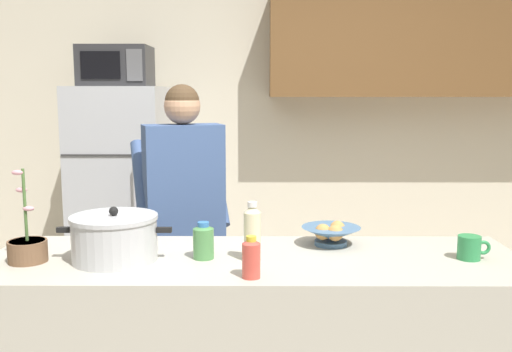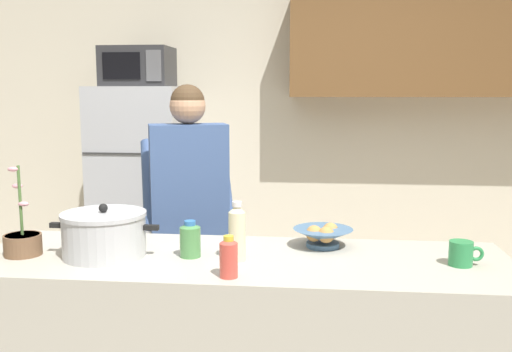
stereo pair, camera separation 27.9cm
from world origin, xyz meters
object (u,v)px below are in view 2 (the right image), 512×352
at_px(person_near_pot, 189,199).
at_px(bread_bowl, 323,236).
at_px(coffee_mug, 462,253).
at_px(microwave, 138,67).
at_px(bottle_near_edge, 229,257).
at_px(cooking_pot, 104,234).
at_px(bottle_far_corner, 190,239).
at_px(potted_orchid, 23,241).
at_px(refrigerator, 143,197).
at_px(bottle_mid_counter, 237,232).

distance_m(person_near_pot, bread_bowl, 0.92).
xyz_separation_m(person_near_pot, coffee_mug, (1.24, -0.79, -0.04)).
xyz_separation_m(microwave, bread_bowl, (1.31, -1.64, -0.79)).
height_order(person_near_pot, bottle_near_edge, person_near_pot).
bearing_deg(coffee_mug, person_near_pot, 147.51).
bearing_deg(microwave, cooking_pot, -76.96).
height_order(bottle_far_corner, potted_orchid, potted_orchid).
relative_size(refrigerator, potted_orchid, 4.39).
bearing_deg(cooking_pot, person_near_pot, 78.43).
bearing_deg(coffee_mug, microwave, 134.87).
bearing_deg(cooking_pot, bottle_mid_counter, -0.72).
height_order(microwave, person_near_pot, microwave).
relative_size(bottle_mid_counter, potted_orchid, 0.64).
bearing_deg(microwave, bread_bowl, -51.32).
distance_m(microwave, coffee_mug, 2.72).
bearing_deg(bread_bowl, coffee_mug, -21.43).
height_order(refrigerator, bread_bowl, refrigerator).
bearing_deg(refrigerator, coffee_mug, -45.47).
bearing_deg(refrigerator, bottle_near_edge, -65.15).
relative_size(microwave, coffee_mug, 3.66).
bearing_deg(potted_orchid, person_near_pot, 58.88).
height_order(refrigerator, bottle_far_corner, refrigerator).
relative_size(refrigerator, bottle_mid_counter, 6.83).
bearing_deg(potted_orchid, microwave, 92.90).
bearing_deg(person_near_pot, potted_orchid, -121.12).
distance_m(refrigerator, bread_bowl, 2.13).
height_order(refrigerator, person_near_pot, person_near_pot).
height_order(person_near_pot, potted_orchid, person_near_pot).
bearing_deg(potted_orchid, cooking_pot, 3.84).
xyz_separation_m(microwave, coffee_mug, (1.84, -1.85, -0.79)).
distance_m(person_near_pot, cooking_pot, 0.83).
bearing_deg(bottle_near_edge, microwave, 115.08).
xyz_separation_m(refrigerator, microwave, (0.00, -0.02, 0.95)).
bearing_deg(microwave, bottle_far_corner, -67.05).
bearing_deg(bottle_mid_counter, coffee_mug, 1.78).
relative_size(bottle_far_corner, potted_orchid, 0.40).
bearing_deg(bottle_far_corner, refrigerator, 112.71).
relative_size(coffee_mug, potted_orchid, 0.36).
xyz_separation_m(bread_bowl, bottle_far_corner, (-0.53, -0.20, 0.02)).
relative_size(microwave, person_near_pot, 0.30).
bearing_deg(person_near_pot, bread_bowl, -39.22).
xyz_separation_m(bottle_near_edge, bottle_mid_counter, (0.00, 0.21, 0.04)).
distance_m(bottle_mid_counter, bottle_far_corner, 0.20).
relative_size(microwave, bread_bowl, 1.88).
bearing_deg(potted_orchid, bread_bowl, 11.54).
bearing_deg(person_near_pot, bottle_far_corner, -76.96).
xyz_separation_m(bottle_mid_counter, bottle_far_corner, (-0.20, 0.03, -0.04)).
distance_m(microwave, bottle_far_corner, 2.14).
xyz_separation_m(person_near_pot, bottle_mid_counter, (0.38, -0.82, 0.03)).
relative_size(microwave, cooking_pot, 1.06).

